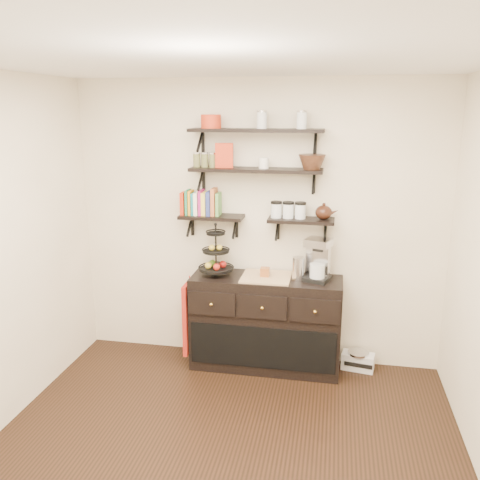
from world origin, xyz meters
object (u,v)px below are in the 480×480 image
(radio, at_px, (358,361))
(sideboard, at_px, (266,322))
(coffee_maker, at_px, (318,260))
(fruit_stand, at_px, (216,258))

(radio, bearing_deg, sideboard, -164.03)
(coffee_maker, bearing_deg, radio, 28.52)
(sideboard, relative_size, radio, 4.36)
(sideboard, bearing_deg, fruit_stand, 179.60)
(radio, bearing_deg, fruit_stand, -166.42)
(sideboard, xyz_separation_m, coffee_maker, (0.47, 0.03, 0.64))
(sideboard, relative_size, fruit_stand, 2.93)
(coffee_maker, height_order, radio, coffee_maker)
(sideboard, xyz_separation_m, radio, (0.88, 0.10, -0.36))
(fruit_stand, height_order, radio, fruit_stand)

